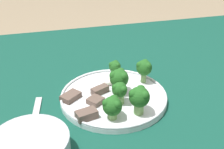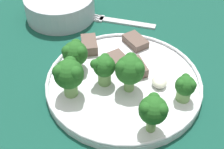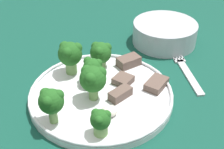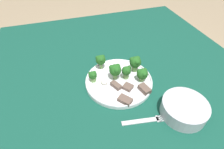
# 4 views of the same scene
# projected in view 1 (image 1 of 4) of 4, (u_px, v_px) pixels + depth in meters

# --- Properties ---
(table) EXTENTS (1.39, 1.11, 0.77)m
(table) POSITION_uv_depth(u_px,v_px,m) (98.00, 138.00, 0.79)
(table) COLOR #114738
(table) RESTS_ON ground_plane
(dinner_plate) EXTENTS (0.27, 0.27, 0.02)m
(dinner_plate) POSITION_uv_depth(u_px,v_px,m) (114.00, 97.00, 0.78)
(dinner_plate) COLOR white
(dinner_plate) RESTS_ON table
(fork) EXTENTS (0.04, 0.17, 0.00)m
(fork) POSITION_uv_depth(u_px,v_px,m) (35.00, 118.00, 0.71)
(fork) COLOR silver
(fork) RESTS_ON table
(cream_bowl) EXTENTS (0.15, 0.15, 0.05)m
(cream_bowl) POSITION_uv_depth(u_px,v_px,m) (31.00, 149.00, 0.59)
(cream_bowl) COLOR #B7BCC6
(cream_bowl) RESTS_ON table
(broccoli_floret_near_rim_left) EXTENTS (0.05, 0.05, 0.07)m
(broccoli_floret_near_rim_left) POSITION_uv_depth(u_px,v_px,m) (119.00, 78.00, 0.77)
(broccoli_floret_near_rim_left) COLOR #709E56
(broccoli_floret_near_rim_left) RESTS_ON dinner_plate
(broccoli_floret_center_left) EXTENTS (0.05, 0.05, 0.07)m
(broccoli_floret_center_left) POSITION_uv_depth(u_px,v_px,m) (139.00, 97.00, 0.69)
(broccoli_floret_center_left) COLOR #709E56
(broccoli_floret_center_left) RESTS_ON dinner_plate
(broccoli_floret_back_left) EXTENTS (0.04, 0.04, 0.06)m
(broccoli_floret_back_left) POSITION_uv_depth(u_px,v_px,m) (120.00, 92.00, 0.73)
(broccoli_floret_back_left) COLOR #709E56
(broccoli_floret_back_left) RESTS_ON dinner_plate
(broccoli_floret_front_left) EXTENTS (0.04, 0.04, 0.06)m
(broccoli_floret_front_left) POSITION_uv_depth(u_px,v_px,m) (144.00, 68.00, 0.82)
(broccoli_floret_front_left) COLOR #709E56
(broccoli_floret_front_left) RESTS_ON dinner_plate
(broccoli_floret_center_back) EXTENTS (0.04, 0.04, 0.05)m
(broccoli_floret_center_back) POSITION_uv_depth(u_px,v_px,m) (112.00, 106.00, 0.68)
(broccoli_floret_center_back) COLOR #709E56
(broccoli_floret_center_back) RESTS_ON dinner_plate
(broccoli_floret_mid_cluster) EXTENTS (0.03, 0.03, 0.05)m
(broccoli_floret_mid_cluster) POSITION_uv_depth(u_px,v_px,m) (115.00, 67.00, 0.85)
(broccoli_floret_mid_cluster) COLOR #709E56
(broccoli_floret_mid_cluster) RESTS_ON dinner_plate
(meat_slice_front_slice) EXTENTS (0.05, 0.05, 0.01)m
(meat_slice_front_slice) POSITION_uv_depth(u_px,v_px,m) (97.00, 100.00, 0.75)
(meat_slice_front_slice) COLOR brown
(meat_slice_front_slice) RESTS_ON dinner_plate
(meat_slice_middle_slice) EXTENTS (0.06, 0.05, 0.01)m
(meat_slice_middle_slice) POSITION_uv_depth(u_px,v_px,m) (71.00, 96.00, 0.76)
(meat_slice_middle_slice) COLOR brown
(meat_slice_middle_slice) RESTS_ON dinner_plate
(meat_slice_rear_slice) EXTENTS (0.05, 0.04, 0.02)m
(meat_slice_rear_slice) POSITION_uv_depth(u_px,v_px,m) (100.00, 90.00, 0.79)
(meat_slice_rear_slice) COLOR brown
(meat_slice_rear_slice) RESTS_ON dinner_plate
(meat_slice_edge_slice) EXTENTS (0.05, 0.04, 0.02)m
(meat_slice_edge_slice) POSITION_uv_depth(u_px,v_px,m) (87.00, 115.00, 0.69)
(meat_slice_edge_slice) COLOR brown
(meat_slice_edge_slice) RESTS_ON dinner_plate
(sauce_dollop) EXTENTS (0.03, 0.03, 0.02)m
(sauce_dollop) POSITION_uv_depth(u_px,v_px,m) (109.00, 81.00, 0.82)
(sauce_dollop) COLOR silver
(sauce_dollop) RESTS_ON dinner_plate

